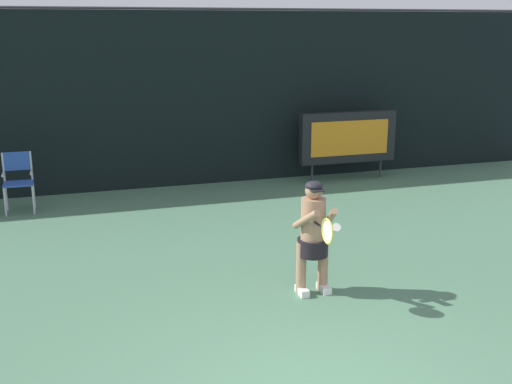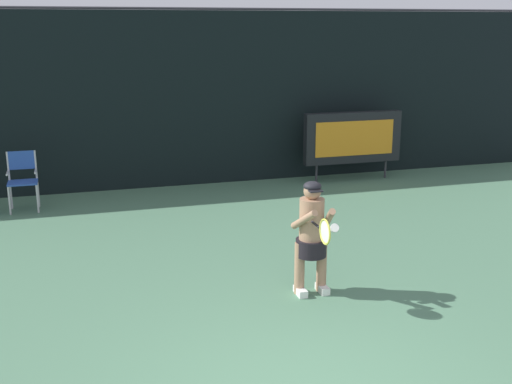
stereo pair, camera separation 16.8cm
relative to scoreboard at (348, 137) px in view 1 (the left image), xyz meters
name	(u,v)px [view 1 (the left image)]	position (x,y,z in m)	size (l,w,h in m)	color
backdrop_screen	(159,101)	(-3.98, 0.66, 0.86)	(18.00, 0.12, 3.66)	black
scoreboard	(348,137)	(0.00, 0.00, 0.00)	(2.20, 0.21, 1.50)	black
umpire_chair	(18,178)	(-6.76, -0.40, -0.33)	(0.52, 0.44, 1.08)	#B7B7BC
tennis_player	(313,233)	(-3.05, -5.40, -0.15)	(0.53, 0.61, 1.46)	white
tennis_racket	(327,231)	(-3.10, -5.91, 0.04)	(0.03, 0.60, 0.31)	black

